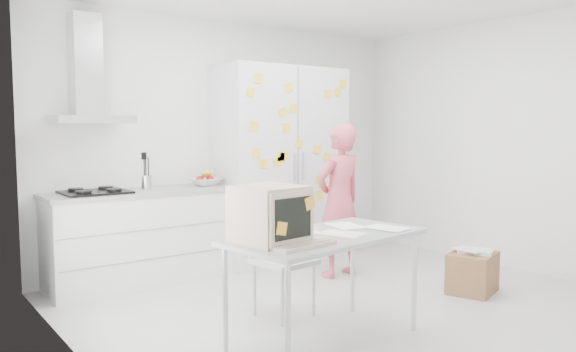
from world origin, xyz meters
TOP-DOWN VIEW (x-y plane):
  - floor at (0.00, 0.00)m, footprint 4.50×4.00m
  - walls at (0.00, 0.72)m, footprint 4.52×4.01m
  - counter_run at (-1.20, 1.70)m, footprint 1.84×0.63m
  - range_hood at (-1.65, 1.84)m, footprint 0.70×0.48m
  - tall_cabinet at (0.45, 1.67)m, footprint 1.50×0.68m
  - person at (0.52, 0.75)m, footprint 0.59×0.40m
  - desk at (-1.06, -0.55)m, footprint 1.53×0.91m
  - chair at (-0.67, 0.16)m, footprint 0.46×0.46m
  - cardboard_box at (1.13, -0.43)m, footprint 0.56×0.50m

SIDE VIEW (x-z plane):
  - floor at x=0.00m, z-range -0.02..0.00m
  - cardboard_box at x=1.13m, z-range -0.01..0.40m
  - counter_run at x=-1.20m, z-range -0.17..1.11m
  - chair at x=-0.67m, z-range 0.06..0.99m
  - person at x=0.52m, z-range 0.00..1.56m
  - desk at x=-1.06m, z-range 0.30..1.45m
  - tall_cabinet at x=0.45m, z-range 0.00..2.20m
  - walls at x=0.00m, z-range 0.00..2.70m
  - range_hood at x=-1.65m, z-range 1.45..2.46m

